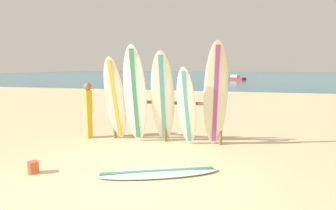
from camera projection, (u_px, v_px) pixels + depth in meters
The scene contains 12 objects.
ground_plane at pixel (125, 183), 4.78m from camera, with size 120.00×120.00×0.00m, color beige.
ocean_water at pixel (229, 75), 60.60m from camera, with size 120.00×80.00×0.01m, color teal.
surfboard_rack at pixel (165, 113), 7.35m from camera, with size 2.93×0.09×1.17m.
surfboard_leaning_far_left at pixel (115, 99), 7.32m from camera, with size 0.53×0.71×2.19m.
surfboard_leaning_left at pixel (135, 95), 7.09m from camera, with size 0.61×0.63×2.47m.
surfboard_leaning_center_left at pixel (163, 98), 7.05m from camera, with size 0.66×0.85×2.32m.
surfboard_leaning_center at pixel (187, 107), 6.80m from camera, with size 0.53×0.76×1.94m.
surfboard_leaning_center_right at pixel (216, 95), 6.72m from camera, with size 0.67×0.73×2.53m.
surfboard_lying_on_sand at pixel (158, 172), 5.17m from camera, with size 2.29×1.39×0.08m.
beachgoer_standing at pixel (88, 108), 7.71m from camera, with size 0.28×0.28×1.51m.
small_boat_offshore at pixel (235, 78), 40.24m from camera, with size 3.08×2.64×0.71m.
sand_bucket at pixel (33, 167), 5.21m from camera, with size 0.20×0.20×0.22m, color #CC5933.
Camera 1 is at (1.78, -4.26, 1.95)m, focal length 30.48 mm.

